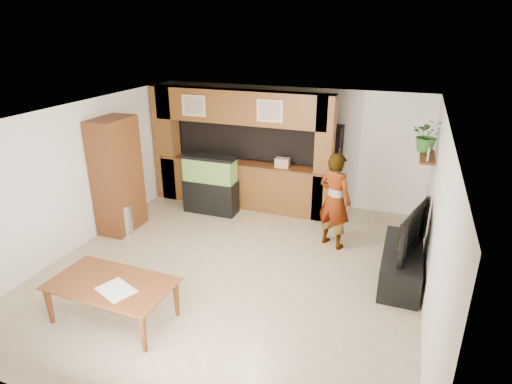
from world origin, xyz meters
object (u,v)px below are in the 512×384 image
at_px(pantry_cabinet, 117,176).
at_px(person, 335,200).
at_px(television, 406,229).
at_px(dining_table, 112,303).
at_px(aquarium, 210,185).

height_order(pantry_cabinet, person, pantry_cabinet).
xyz_separation_m(television, dining_table, (-3.68, -2.47, -0.61)).
relative_size(television, dining_table, 0.75).
height_order(pantry_cabinet, dining_table, pantry_cabinet).
bearing_deg(aquarium, person, -12.50).
relative_size(pantry_cabinet, television, 1.78).
xyz_separation_m(pantry_cabinet, person, (4.10, 0.75, -0.23)).
height_order(television, dining_table, television).
relative_size(pantry_cabinet, person, 1.25).
distance_m(aquarium, television, 4.26).
bearing_deg(pantry_cabinet, aquarium, 45.64).
xyz_separation_m(aquarium, television, (4.03, -1.36, 0.28)).
relative_size(pantry_cabinet, dining_table, 1.33).
xyz_separation_m(person, dining_table, (-2.43, -3.24, -0.60)).
xyz_separation_m(aquarium, dining_table, (0.35, -3.83, -0.33)).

